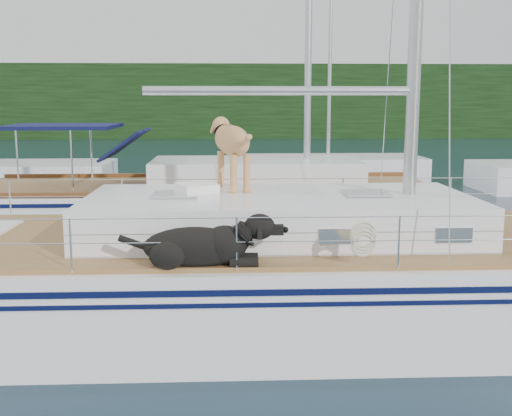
{
  "coord_description": "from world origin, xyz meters",
  "views": [
    {
      "loc": [
        0.11,
        -8.62,
        3.08
      ],
      "look_at": [
        0.5,
        0.2,
        1.6
      ],
      "focal_mm": 45.0,
      "sensor_mm": 36.0,
      "label": 1
    }
  ],
  "objects": [
    {
      "name": "main_sailboat",
      "position": [
        0.09,
        -0.0,
        0.68
      ],
      "size": [
        12.0,
        3.8,
        14.01
      ],
      "color": "white",
      "rests_on": "ground"
    },
    {
      "name": "bg_boat_center",
      "position": [
        4.0,
        16.0,
        0.45
      ],
      "size": [
        7.2,
        3.0,
        11.65
      ],
      "color": "white",
      "rests_on": "ground"
    },
    {
      "name": "neighbor_sailboat",
      "position": [
        -0.32,
        6.28,
        0.63
      ],
      "size": [
        11.0,
        3.5,
        13.3
      ],
      "color": "white",
      "rests_on": "ground"
    },
    {
      "name": "ground",
      "position": [
        0.0,
        0.0,
        0.0
      ],
      "size": [
        120.0,
        120.0,
        0.0
      ],
      "primitive_type": "plane",
      "color": "black",
      "rests_on": "ground"
    },
    {
      "name": "shore_bank",
      "position": [
        0.0,
        46.2,
        0.6
      ],
      "size": [
        92.0,
        1.0,
        1.2
      ],
      "primitive_type": "cube",
      "color": "#595147",
      "rests_on": "ground"
    },
    {
      "name": "tree_line",
      "position": [
        0.0,
        45.0,
        3.0
      ],
      "size": [
        90.0,
        3.0,
        6.0
      ],
      "primitive_type": "cube",
      "color": "black",
      "rests_on": "ground"
    }
  ]
}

